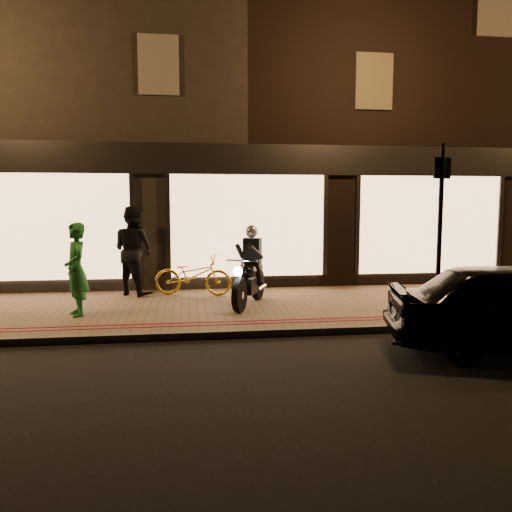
{
  "coord_description": "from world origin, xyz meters",
  "views": [
    {
      "loc": [
        -1.36,
        -7.69,
        2.13
      ],
      "look_at": [
        -0.07,
        2.0,
        1.1
      ],
      "focal_mm": 35.0,
      "sensor_mm": 36.0,
      "label": 1
    }
  ],
  "objects_px": {
    "sign_post": "(440,223)",
    "bicycle_gold": "(193,275)",
    "motorcycle": "(250,274)",
    "person_green": "(76,269)"
  },
  "relations": [
    {
      "from": "sign_post",
      "to": "bicycle_gold",
      "type": "relative_size",
      "value": 1.76
    },
    {
      "from": "sign_post",
      "to": "motorcycle",
      "type": "bearing_deg",
      "value": 149.8
    },
    {
      "from": "sign_post",
      "to": "bicycle_gold",
      "type": "height_order",
      "value": "sign_post"
    },
    {
      "from": "motorcycle",
      "to": "person_green",
      "type": "relative_size",
      "value": 1.09
    },
    {
      "from": "bicycle_gold",
      "to": "sign_post",
      "type": "bearing_deg",
      "value": -111.85
    },
    {
      "from": "motorcycle",
      "to": "bicycle_gold",
      "type": "relative_size",
      "value": 1.07
    },
    {
      "from": "motorcycle",
      "to": "bicycle_gold",
      "type": "distance_m",
      "value": 1.64
    },
    {
      "from": "person_green",
      "to": "motorcycle",
      "type": "bearing_deg",
      "value": 74.01
    },
    {
      "from": "sign_post",
      "to": "person_green",
      "type": "bearing_deg",
      "value": 168.77
    },
    {
      "from": "sign_post",
      "to": "bicycle_gold",
      "type": "distance_m",
      "value": 5.23
    }
  ]
}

